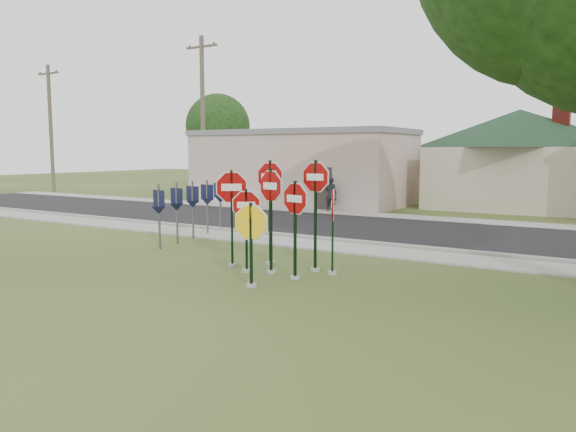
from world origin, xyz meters
The scene contains 20 objects.
ground centered at (0.00, 0.00, 0.00)m, with size 120.00×120.00×0.00m, color #2F491B.
sidewalk_near centered at (0.00, 5.50, 0.03)m, with size 60.00×1.60×0.06m, color gray.
road centered at (0.00, 10.00, 0.02)m, with size 60.00×7.00×0.04m, color black.
sidewalk_far centered at (0.00, 14.30, 0.03)m, with size 60.00×1.60×0.06m, color gray.
curb centered at (0.00, 6.50, 0.07)m, with size 60.00×0.20×0.14m, color gray.
stop_sign_center centered at (-0.12, 1.39, 1.69)m, with size 1.04×0.29×2.70m.
stop_sign_yellow centered at (0.29, -0.02, 1.17)m, with size 1.08×0.24×2.00m.
stop_sign_left centered at (-0.71, 1.18, 1.30)m, with size 0.86×0.49×2.18m.
stop_sign_right centered at (0.72, 1.15, 1.50)m, with size 1.02×0.27×2.44m.
stop_sign_back_right centered at (0.69, 2.18, 1.83)m, with size 1.05×0.24×2.90m.
stop_sign_back_left centered at (-0.74, 2.29, 1.82)m, with size 1.07×0.24×2.88m.
stop_sign_far_right centered at (1.23, 2.08, 1.39)m, with size 0.55×0.99×2.29m.
stop_sign_far_left centered at (-1.43, 1.53, 1.67)m, with size 0.90×0.71×2.65m.
route_sign_row centered at (-5.40, 4.50, 1.22)m, with size 1.43×4.63×2.00m.
building_stucco centered at (-9.00, 18.00, 2.15)m, with size 12.20×6.20×4.20m.
building_house centered at (2.00, 22.00, 3.65)m, with size 11.60×11.60×6.20m.
utility_pole_near centered at (-14.00, 15.20, 4.97)m, with size 2.20×0.26×9.50m.
utility_pole_far centered at (-28.00, 15.20, 4.71)m, with size 2.20×0.26×9.00m.
bg_tree_left centered at (-20.00, 24.00, 4.88)m, with size 4.90×4.90×7.35m.
pedestrian centered at (-5.31, 14.51, 0.90)m, with size 0.61×0.40×1.68m, color black.
Camera 1 is at (7.45, -9.99, 3.03)m, focal length 35.00 mm.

